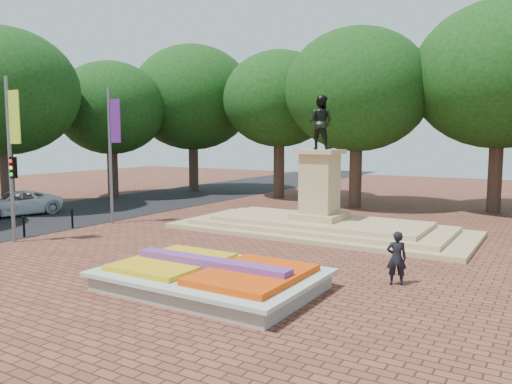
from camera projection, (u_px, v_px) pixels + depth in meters
ground at (222, 269)px, 16.99m from camera, size 90.00×90.00×0.00m
asphalt_street at (61, 214)px, 28.98m from camera, size 9.00×90.00×0.02m
flower_bed at (212, 277)px, 14.72m from camera, size 6.30×4.30×0.91m
monument at (319, 213)px, 23.69m from camera, size 14.00×6.00×6.40m
tree_row_back at (423, 101)px, 30.34m from camera, size 44.80×8.80×10.43m
tree_row_street at (3, 106)px, 30.32m from camera, size 8.40×25.40×9.98m
banner_poles at (5, 152)px, 20.66m from camera, size 0.88×11.17×7.00m
van at (14, 204)px, 28.47m from camera, size 3.51×5.49×1.41m
pedestrian at (397, 258)px, 15.10m from camera, size 0.71×0.59×1.66m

